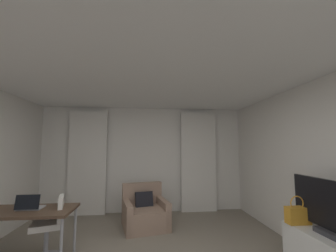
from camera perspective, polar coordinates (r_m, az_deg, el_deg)
The scene contains 10 objects.
wall_window at distance 5.50m, azimuth -6.34°, elevation -8.82°, with size 5.12×0.06×2.60m.
ceiling at distance 2.67m, azimuth -6.49°, elevation 16.83°, with size 5.12×6.12×0.06m, color white.
curtain_left_panel at distance 5.56m, azimuth -20.85°, elevation -8.98°, with size 0.90×0.06×2.50m.
curtain_right_panel at distance 5.54m, azimuth 8.21°, elevation -9.29°, with size 0.90×0.06×2.50m.
armchair at distance 4.68m, azimuth -6.25°, elevation -22.28°, with size 1.01×1.01×0.83m.
desk at distance 3.85m, azimuth -35.02°, elevation -18.86°, with size 1.45×0.64×0.73m.
desk_chair at distance 3.82m, azimuth -29.19°, elevation -23.56°, with size 0.50×0.50×0.88m.
laptop at distance 3.79m, azimuth -33.16°, elevation -17.57°, with size 0.32×0.25×0.22m.
tv_flatscreen at distance 3.28m, azimuth 37.57°, elevation -17.29°, with size 0.20×1.13×0.64m.
handbag_primary at distance 3.57m, azimuth 31.50°, elevation -19.64°, with size 0.30×0.14×0.37m.
Camera 1 is at (0.04, -2.47, 1.62)m, focal length 22.66 mm.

